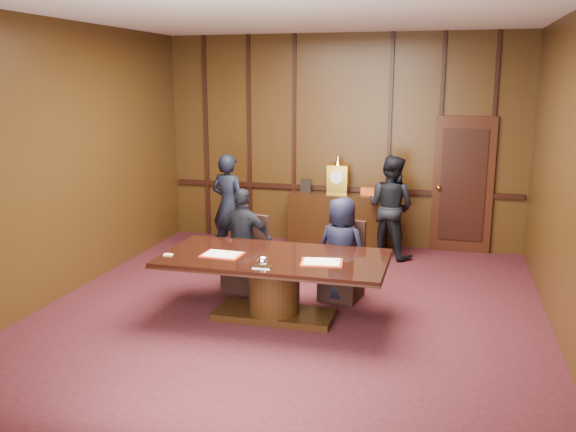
% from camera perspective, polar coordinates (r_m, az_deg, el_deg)
% --- Properties ---
extents(room, '(7.00, 7.04, 3.50)m').
position_cam_1_polar(room, '(7.01, 0.72, 4.16)').
color(room, black).
rests_on(room, ground).
extents(sideboard, '(1.60, 0.45, 1.54)m').
position_cam_1_polar(sideboard, '(10.26, 4.62, -0.19)').
color(sideboard, black).
rests_on(sideboard, ground).
extents(conference_table, '(2.62, 1.32, 0.76)m').
position_cam_1_polar(conference_table, '(7.15, -1.30, -5.67)').
color(conference_table, black).
rests_on(conference_table, ground).
extents(folder_left, '(0.48, 0.35, 0.02)m').
position_cam_1_polar(folder_left, '(7.14, -6.18, -3.60)').
color(folder_left, '#AF2C10').
rests_on(folder_left, conference_table).
extents(folder_right, '(0.50, 0.39, 0.02)m').
position_cam_1_polar(folder_right, '(6.82, 3.17, -4.33)').
color(folder_right, '#AF2C10').
rests_on(folder_right, conference_table).
extents(inkstand, '(0.20, 0.14, 0.12)m').
position_cam_1_polar(inkstand, '(6.65, -2.39, -4.35)').
color(inkstand, white).
rests_on(inkstand, conference_table).
extents(notepad, '(0.10, 0.07, 0.01)m').
position_cam_1_polar(notepad, '(7.24, -11.15, -3.56)').
color(notepad, '#F5DF78').
rests_on(notepad, conference_table).
extents(chair_left, '(0.58, 0.58, 0.99)m').
position_cam_1_polar(chair_left, '(8.20, -3.92, -4.88)').
color(chair_left, black).
rests_on(chair_left, ground).
extents(chair_right, '(0.56, 0.56, 0.99)m').
position_cam_1_polar(chair_right, '(7.90, 5.08, -5.60)').
color(chair_right, black).
rests_on(chair_right, ground).
extents(signatory_left, '(0.82, 0.37, 1.39)m').
position_cam_1_polar(signatory_left, '(8.02, -4.18, -2.31)').
color(signatory_left, black).
rests_on(signatory_left, ground).
extents(signatory_right, '(0.74, 0.59, 1.34)m').
position_cam_1_polar(signatory_right, '(7.71, 5.00, -3.12)').
color(signatory_right, black).
rests_on(signatory_right, ground).
extents(witness_left, '(0.66, 0.51, 1.63)m').
position_cam_1_polar(witness_left, '(9.72, -5.59, 1.04)').
color(witness_left, black).
rests_on(witness_left, ground).
extents(witness_right, '(0.97, 0.88, 1.62)m').
position_cam_1_polar(witness_right, '(9.67, 9.58, 0.85)').
color(witness_right, black).
rests_on(witness_right, ground).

